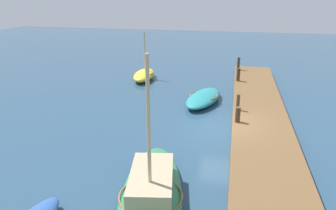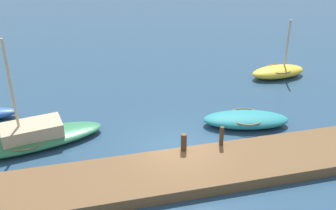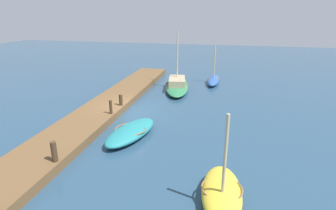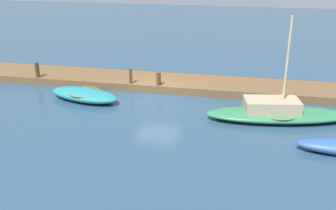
{
  "view_description": "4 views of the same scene",
  "coord_description": "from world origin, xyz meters",
  "px_view_note": "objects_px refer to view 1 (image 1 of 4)",
  "views": [
    {
      "loc": [
        -15.28,
        -0.17,
        6.9
      ],
      "look_at": [
        -0.04,
        3.08,
        1.17
      ],
      "focal_mm": 33.58,
      "sensor_mm": 36.0,
      "label": 1
    },
    {
      "loc": [
        -4.14,
        -14.66,
        10.24
      ],
      "look_at": [
        0.38,
        3.6,
        0.6
      ],
      "focal_mm": 42.64,
      "sensor_mm": 36.0,
      "label": 2
    },
    {
      "loc": [
        17.63,
        6.84,
        6.99
      ],
      "look_at": [
        0.55,
        3.01,
        0.93
      ],
      "focal_mm": 29.49,
      "sensor_mm": 36.0,
      "label": 3
    },
    {
      "loc": [
        -5.09,
        21.39,
        8.03
      ],
      "look_at": [
        -1.46,
        3.95,
        1.04
      ],
      "focal_mm": 42.07,
      "sensor_mm": 36.0,
      "label": 4
    }
  ],
  "objects_px": {
    "motorboat_teal": "(204,98)",
    "mooring_post_west": "(238,115)",
    "rowboat_yellow": "(144,75)",
    "mooring_post_east": "(238,64)",
    "mooring_post_mid_west": "(238,102)",
    "sailboat_green": "(151,195)",
    "mooring_post_mid_east": "(238,75)"
  },
  "relations": [
    {
      "from": "rowboat_yellow",
      "to": "mooring_post_west",
      "type": "xyz_separation_m",
      "value": [
        -8.5,
        -7.46,
        0.48
      ]
    },
    {
      "from": "motorboat_teal",
      "to": "mooring_post_east",
      "type": "xyz_separation_m",
      "value": [
        7.56,
        -2.14,
        0.68
      ]
    },
    {
      "from": "rowboat_yellow",
      "to": "mooring_post_mid_east",
      "type": "bearing_deg",
      "value": -97.8
    },
    {
      "from": "mooring_post_mid_east",
      "to": "mooring_post_east",
      "type": "distance_m",
      "value": 3.51
    },
    {
      "from": "sailboat_green",
      "to": "mooring_post_west",
      "type": "xyz_separation_m",
      "value": [
        6.8,
        -2.8,
        0.47
      ]
    },
    {
      "from": "sailboat_green",
      "to": "mooring_post_mid_west",
      "type": "distance_m",
      "value": 9.01
    },
    {
      "from": "motorboat_teal",
      "to": "rowboat_yellow",
      "type": "height_order",
      "value": "rowboat_yellow"
    },
    {
      "from": "motorboat_teal",
      "to": "mooring_post_mid_west",
      "type": "height_order",
      "value": "mooring_post_mid_west"
    },
    {
      "from": "motorboat_teal",
      "to": "mooring_post_east",
      "type": "height_order",
      "value": "mooring_post_east"
    },
    {
      "from": "motorboat_teal",
      "to": "rowboat_yellow",
      "type": "distance_m",
      "value": 7.03
    },
    {
      "from": "rowboat_yellow",
      "to": "mooring_post_west",
      "type": "distance_m",
      "value": 11.32
    },
    {
      "from": "sailboat_green",
      "to": "mooring_post_mid_east",
      "type": "xyz_separation_m",
      "value": [
        14.75,
        -2.8,
        0.55
      ]
    },
    {
      "from": "mooring_post_east",
      "to": "mooring_post_mid_west",
      "type": "bearing_deg",
      "value": 180.0
    },
    {
      "from": "rowboat_yellow",
      "to": "mooring_post_mid_west",
      "type": "distance_m",
      "value": 10.08
    },
    {
      "from": "mooring_post_east",
      "to": "motorboat_teal",
      "type": "bearing_deg",
      "value": 164.19
    },
    {
      "from": "sailboat_green",
      "to": "motorboat_teal",
      "type": "distance_m",
      "value": 10.72
    },
    {
      "from": "mooring_post_mid_west",
      "to": "motorboat_teal",
      "type": "bearing_deg",
      "value": 44.8
    },
    {
      "from": "mooring_post_mid_east",
      "to": "mooring_post_east",
      "type": "bearing_deg",
      "value": 0.0
    },
    {
      "from": "mooring_post_mid_west",
      "to": "mooring_post_east",
      "type": "distance_m",
      "value": 9.72
    },
    {
      "from": "motorboat_teal",
      "to": "mooring_post_mid_east",
      "type": "distance_m",
      "value": 4.63
    },
    {
      "from": "sailboat_green",
      "to": "mooring_post_mid_east",
      "type": "height_order",
      "value": "sailboat_green"
    },
    {
      "from": "mooring_post_east",
      "to": "mooring_post_mid_east",
      "type": "bearing_deg",
      "value": 180.0
    },
    {
      "from": "mooring_post_mid_east",
      "to": "mooring_post_east",
      "type": "height_order",
      "value": "mooring_post_east"
    },
    {
      "from": "mooring_post_mid_west",
      "to": "mooring_post_mid_east",
      "type": "relative_size",
      "value": 0.96
    },
    {
      "from": "mooring_post_mid_west",
      "to": "mooring_post_east",
      "type": "height_order",
      "value": "mooring_post_east"
    },
    {
      "from": "rowboat_yellow",
      "to": "mooring_post_mid_west",
      "type": "bearing_deg",
      "value": -135.79
    },
    {
      "from": "rowboat_yellow",
      "to": "mooring_post_east",
      "type": "height_order",
      "value": "rowboat_yellow"
    },
    {
      "from": "mooring_post_west",
      "to": "mooring_post_east",
      "type": "height_order",
      "value": "mooring_post_east"
    },
    {
      "from": "mooring_post_mid_east",
      "to": "sailboat_green",
      "type": "bearing_deg",
      "value": 169.25
    },
    {
      "from": "mooring_post_mid_east",
      "to": "rowboat_yellow",
      "type": "bearing_deg",
      "value": 85.86
    },
    {
      "from": "mooring_post_west",
      "to": "motorboat_teal",
      "type": "bearing_deg",
      "value": 28.75
    },
    {
      "from": "motorboat_teal",
      "to": "mooring_post_west",
      "type": "height_order",
      "value": "mooring_post_west"
    }
  ]
}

